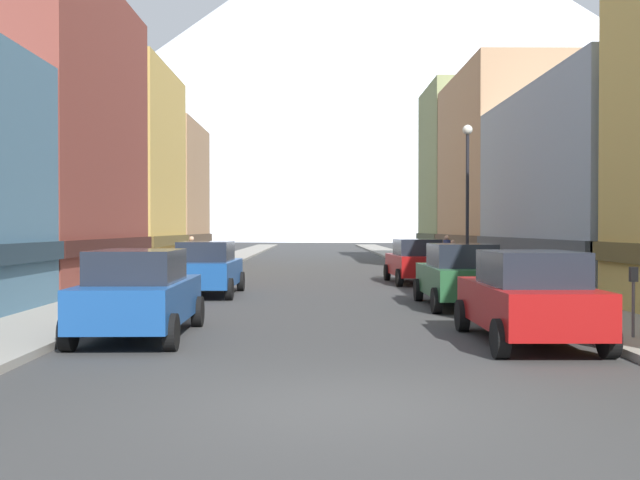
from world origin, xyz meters
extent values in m
plane|color=#383838|center=(0.00, 0.00, 0.00)|extent=(400.00, 400.00, 0.00)
cube|color=gray|center=(-6.25, 35.00, 0.07)|extent=(2.50, 100.00, 0.15)
cube|color=gray|center=(6.25, 35.00, 0.07)|extent=(2.50, 100.00, 0.15)
cube|color=brown|center=(-10.82, 17.32, 5.47)|extent=(6.64, 11.00, 10.94)
cube|color=#3B1B16|center=(-10.82, 17.32, 1.60)|extent=(6.94, 11.00, 0.50)
cube|color=#D8B259|center=(-11.72, 27.77, 5.10)|extent=(8.45, 8.92, 10.21)
cube|color=brown|center=(-11.72, 27.77, 1.60)|extent=(8.75, 8.92, 0.50)
cube|color=tan|center=(-11.76, 37.14, 4.38)|extent=(8.51, 9.02, 8.76)
cube|color=brown|center=(-11.76, 37.14, 1.60)|extent=(8.81, 9.02, 0.50)
cube|color=#99A5B2|center=(11.32, 18.38, 3.73)|extent=(7.64, 13.68, 7.45)
cube|color=#444A50|center=(11.32, 18.38, 1.60)|extent=(7.94, 13.68, 0.50)
cube|color=tan|center=(11.79, 31.22, 5.34)|extent=(8.58, 11.96, 10.68)
cube|color=brown|center=(11.79, 31.22, 1.60)|extent=(8.88, 11.96, 0.50)
cube|color=#8C9966|center=(11.70, 41.58, 5.98)|extent=(8.39, 8.30, 11.96)
cube|color=#3F442D|center=(11.70, 41.58, 1.60)|extent=(8.69, 8.30, 0.50)
cube|color=#19478C|center=(-3.80, 5.77, 0.74)|extent=(1.90, 4.43, 0.80)
cube|color=#1E232D|center=(-3.80, 5.52, 1.46)|extent=(1.63, 2.22, 0.64)
cylinder|color=black|center=(-4.74, 7.41, 0.34)|extent=(0.23, 0.68, 0.68)
cylinder|color=black|center=(-2.90, 7.43, 0.34)|extent=(0.23, 0.68, 0.68)
cylinder|color=black|center=(-4.70, 4.11, 0.34)|extent=(0.23, 0.68, 0.68)
cylinder|color=black|center=(-2.86, 4.13, 0.34)|extent=(0.23, 0.68, 0.68)
cube|color=#19478C|center=(-3.80, 15.10, 0.74)|extent=(1.88, 4.42, 0.80)
cube|color=#1E232D|center=(-3.80, 14.85, 1.46)|extent=(1.62, 2.21, 0.64)
cylinder|color=black|center=(-4.70, 16.76, 0.34)|extent=(0.23, 0.68, 0.68)
cylinder|color=black|center=(-2.87, 16.74, 0.34)|extent=(0.23, 0.68, 0.68)
cylinder|color=black|center=(-4.73, 13.46, 0.34)|extent=(0.23, 0.68, 0.68)
cylinder|color=black|center=(-2.90, 13.44, 0.34)|extent=(0.23, 0.68, 0.68)
cube|color=#9E1111|center=(3.80, 4.97, 0.74)|extent=(1.87, 4.41, 0.80)
cube|color=#1E232D|center=(3.80, 4.72, 1.46)|extent=(1.62, 2.21, 0.64)
cylinder|color=black|center=(2.89, 6.63, 0.34)|extent=(0.22, 0.68, 0.68)
cylinder|color=black|center=(4.73, 6.61, 0.34)|extent=(0.22, 0.68, 0.68)
cylinder|color=black|center=(2.87, 3.33, 0.34)|extent=(0.22, 0.68, 0.68)
cylinder|color=black|center=(4.71, 3.31, 0.34)|extent=(0.22, 0.68, 0.68)
cube|color=#265933|center=(3.80, 11.51, 0.74)|extent=(1.84, 4.40, 0.80)
cube|color=#1E232D|center=(3.80, 11.26, 1.46)|extent=(1.60, 2.20, 0.64)
cylinder|color=black|center=(2.88, 13.16, 0.34)|extent=(0.22, 0.68, 0.68)
cylinder|color=black|center=(4.72, 13.16, 0.34)|extent=(0.22, 0.68, 0.68)
cylinder|color=black|center=(2.88, 9.86, 0.34)|extent=(0.22, 0.68, 0.68)
cylinder|color=black|center=(4.72, 9.86, 0.34)|extent=(0.22, 0.68, 0.68)
cube|color=#9E1111|center=(3.80, 20.40, 0.74)|extent=(2.02, 4.47, 0.80)
cube|color=#1E232D|center=(3.81, 20.15, 1.46)|extent=(1.69, 2.26, 0.64)
cylinder|color=black|center=(2.81, 22.01, 0.34)|extent=(0.25, 0.69, 0.68)
cylinder|color=black|center=(4.65, 22.08, 0.34)|extent=(0.25, 0.69, 0.68)
cylinder|color=black|center=(2.95, 18.71, 0.34)|extent=(0.25, 0.69, 0.68)
cylinder|color=black|center=(4.79, 18.79, 0.34)|extent=(0.25, 0.69, 0.68)
cylinder|color=#595960|center=(5.75, 4.74, 0.68)|extent=(0.06, 0.06, 1.05)
cube|color=#33383F|center=(5.75, 4.74, 1.34)|extent=(0.14, 0.10, 0.28)
cylinder|color=#4C5156|center=(6.35, 10.51, 0.60)|extent=(0.56, 0.56, 0.90)
cylinder|color=#2D2D33|center=(6.35, 10.51, 1.09)|extent=(0.59, 0.59, 0.08)
cylinder|color=brown|center=(7.00, 16.56, 0.34)|extent=(0.38, 0.38, 0.38)
sphere|color=#1C842F|center=(7.00, 16.56, 0.72)|extent=(0.47, 0.47, 0.47)
cylinder|color=brown|center=(-6.25, 26.67, 0.87)|extent=(0.36, 0.36, 1.44)
sphere|color=tan|center=(-6.25, 26.67, 1.71)|extent=(0.23, 0.23, 0.23)
cylinder|color=navy|center=(6.25, 25.35, 0.81)|extent=(0.36, 0.36, 1.31)
sphere|color=tan|center=(6.25, 25.35, 1.57)|extent=(0.21, 0.21, 0.21)
cylinder|color=navy|center=(6.25, 26.96, 0.90)|extent=(0.36, 0.36, 1.49)
sphere|color=tan|center=(6.25, 26.96, 1.76)|extent=(0.24, 0.24, 0.24)
cylinder|color=black|center=(5.35, 17.86, 2.90)|extent=(0.12, 0.12, 5.50)
sphere|color=white|center=(5.35, 17.86, 5.83)|extent=(0.36, 0.36, 0.36)
cone|color=silver|center=(27.05, 260.00, 63.31)|extent=(316.94, 316.94, 126.63)
camera|label=1|loc=(-0.28, -9.02, 2.21)|focal=41.16mm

